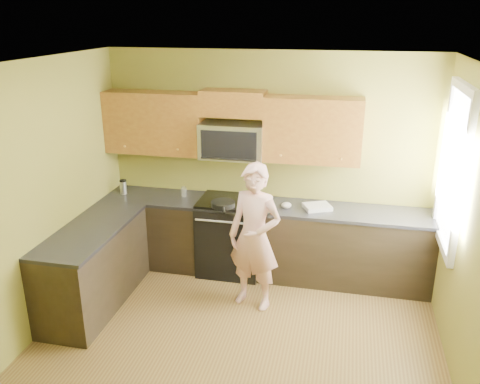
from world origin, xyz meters
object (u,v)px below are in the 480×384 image
(woman, at_px, (255,237))
(butter_tub, at_px, (250,205))
(microwave, at_px, (233,158))
(travel_mug, at_px, (124,193))
(frying_pan, at_px, (223,206))
(stove, at_px, (231,235))

(woman, bearing_deg, butter_tub, 120.68)
(microwave, xyz_separation_m, travel_mug, (-1.40, -0.11, -0.53))
(microwave, relative_size, frying_pan, 1.54)
(frying_pan, relative_size, butter_tub, 4.23)
(stove, bearing_deg, travel_mug, 179.47)
(woman, bearing_deg, frying_pan, 149.54)
(stove, height_order, woman, woman)
(stove, bearing_deg, butter_tub, -10.01)
(stove, relative_size, butter_tub, 8.12)
(woman, relative_size, butter_tub, 13.99)
(frying_pan, xyz_separation_m, travel_mug, (-1.37, 0.24, -0.03))
(stove, distance_m, woman, 0.90)
(travel_mug, bearing_deg, butter_tub, -1.97)
(stove, relative_size, microwave, 1.25)
(butter_tub, distance_m, travel_mug, 1.65)
(stove, xyz_separation_m, frying_pan, (-0.04, -0.23, 0.47))
(woman, distance_m, butter_tub, 0.70)
(microwave, relative_size, butter_tub, 6.49)
(microwave, distance_m, frying_pan, 0.61)
(frying_pan, bearing_deg, stove, 64.24)
(woman, xyz_separation_m, butter_tub, (-0.19, 0.66, 0.10))
(frying_pan, xyz_separation_m, butter_tub, (0.29, 0.18, -0.03))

